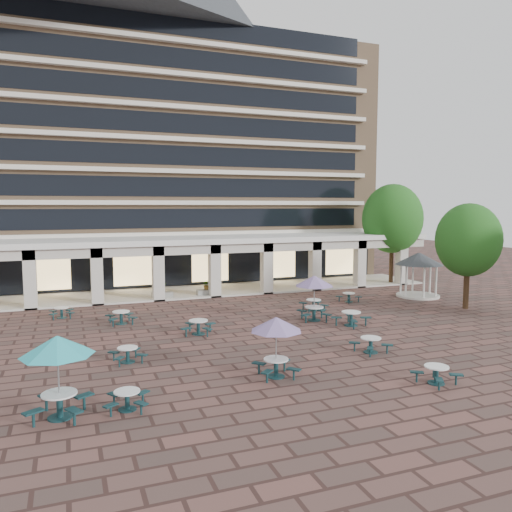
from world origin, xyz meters
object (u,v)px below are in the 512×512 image
(gazebo, at_px, (419,264))
(planter_right, at_px, (207,290))
(picnic_table_1, at_px, (127,398))
(picnic_table_2, at_px, (436,373))
(planter_left, at_px, (162,293))

(gazebo, distance_m, planter_right, 16.11)
(picnic_table_1, height_order, planter_right, planter_right)
(picnic_table_1, bearing_deg, planter_right, 78.73)
(picnic_table_2, xyz_separation_m, gazebo, (11.51, 15.46, 2.09))
(planter_left, xyz_separation_m, planter_right, (3.38, -0.00, 0.02))
(picnic_table_1, xyz_separation_m, planter_right, (8.09, 19.67, 0.09))
(picnic_table_1, relative_size, picnic_table_2, 0.94)
(gazebo, bearing_deg, planter_left, 162.09)
(picnic_table_1, xyz_separation_m, planter_left, (4.71, 19.67, 0.07))
(gazebo, bearing_deg, planter_right, 158.36)
(gazebo, xyz_separation_m, planter_left, (-18.23, 5.89, -2.04))
(picnic_table_1, distance_m, planter_left, 20.22)
(gazebo, relative_size, planter_left, 2.38)
(planter_right, bearing_deg, gazebo, -21.64)
(gazebo, bearing_deg, picnic_table_1, -149.03)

